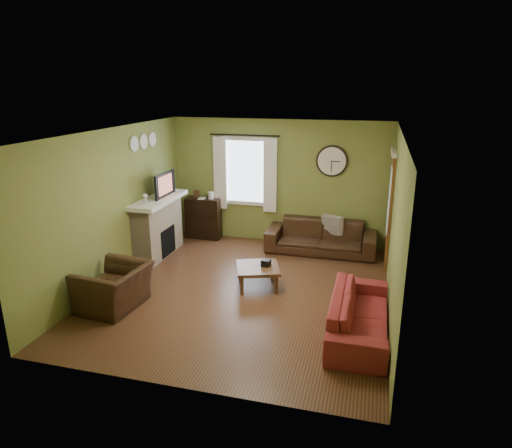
% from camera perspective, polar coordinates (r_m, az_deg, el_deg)
% --- Properties ---
extents(floor, '(4.60, 5.20, 0.00)m').
position_cam_1_polar(floor, '(7.66, -1.51, -8.33)').
color(floor, '#52311F').
rests_on(floor, ground).
extents(ceiling, '(4.60, 5.20, 0.00)m').
position_cam_1_polar(ceiling, '(6.94, -1.68, 11.40)').
color(ceiling, white).
rests_on(ceiling, ground).
extents(wall_left, '(0.00, 5.20, 2.60)m').
position_cam_1_polar(wall_left, '(8.12, -17.36, 2.17)').
color(wall_left, olive).
rests_on(wall_left, ground).
extents(wall_right, '(0.00, 5.20, 2.60)m').
position_cam_1_polar(wall_right, '(6.92, 16.99, -0.38)').
color(wall_right, olive).
rests_on(wall_right, ground).
extents(wall_back, '(4.60, 0.00, 2.60)m').
position_cam_1_polar(wall_back, '(9.63, 2.80, 5.25)').
color(wall_back, olive).
rests_on(wall_back, ground).
extents(wall_front, '(4.60, 0.00, 2.60)m').
position_cam_1_polar(wall_front, '(4.90, -10.28, -7.26)').
color(wall_front, olive).
rests_on(wall_front, ground).
extents(fireplace, '(0.40, 1.40, 1.10)m').
position_cam_1_polar(fireplace, '(9.19, -12.14, -0.57)').
color(fireplace, '#C7B189').
rests_on(fireplace, floor).
extents(firebox, '(0.04, 0.60, 0.55)m').
position_cam_1_polar(firebox, '(9.19, -10.99, -2.15)').
color(firebox, black).
rests_on(firebox, fireplace).
extents(mantel, '(0.58, 1.60, 0.08)m').
position_cam_1_polar(mantel, '(9.02, -12.21, 2.98)').
color(mantel, white).
rests_on(mantel, fireplace).
extents(tv, '(0.08, 0.60, 0.35)m').
position_cam_1_polar(tv, '(9.09, -11.76, 4.51)').
color(tv, black).
rests_on(tv, mantel).
extents(tv_screen, '(0.02, 0.62, 0.36)m').
position_cam_1_polar(tv_screen, '(9.04, -11.32, 4.84)').
color(tv_screen, '#994C3F').
rests_on(tv_screen, mantel).
extents(medallion_left, '(0.28, 0.28, 0.03)m').
position_cam_1_polar(medallion_left, '(8.61, -15.00, 9.65)').
color(medallion_left, white).
rests_on(medallion_left, wall_left).
extents(medallion_mid, '(0.28, 0.28, 0.03)m').
position_cam_1_polar(medallion_mid, '(8.91, -13.89, 9.98)').
color(medallion_mid, white).
rests_on(medallion_mid, wall_left).
extents(medallion_right, '(0.28, 0.28, 0.03)m').
position_cam_1_polar(medallion_right, '(9.22, -12.85, 10.28)').
color(medallion_right, white).
rests_on(medallion_right, wall_left).
extents(window_pane, '(1.00, 0.02, 1.30)m').
position_cam_1_polar(window_pane, '(9.74, -1.26, 6.60)').
color(window_pane, silver).
rests_on(window_pane, wall_back).
extents(curtain_rod, '(0.03, 0.03, 1.50)m').
position_cam_1_polar(curtain_rod, '(9.53, -1.46, 11.04)').
color(curtain_rod, black).
rests_on(curtain_rod, wall_back).
extents(curtain_left, '(0.28, 0.04, 1.55)m').
position_cam_1_polar(curtain_left, '(9.82, -4.52, 6.35)').
color(curtain_left, white).
rests_on(curtain_left, wall_back).
extents(curtain_right, '(0.28, 0.04, 1.55)m').
position_cam_1_polar(curtain_right, '(9.52, 1.77, 6.04)').
color(curtain_right, white).
rests_on(curtain_right, wall_back).
extents(wall_clock, '(0.64, 0.06, 0.64)m').
position_cam_1_polar(wall_clock, '(9.33, 9.46, 7.76)').
color(wall_clock, white).
rests_on(wall_clock, wall_back).
extents(door, '(0.05, 0.90, 2.10)m').
position_cam_1_polar(door, '(8.77, 16.37, 1.65)').
color(door, brown).
rests_on(door, floor).
extents(bookshelf, '(0.76, 0.32, 0.90)m').
position_cam_1_polar(bookshelf, '(10.09, -6.58, 0.74)').
color(bookshelf, black).
rests_on(bookshelf, floor).
extents(book, '(0.17, 0.22, 0.02)m').
position_cam_1_polar(book, '(9.92, -7.19, 3.47)').
color(book, '#53341F').
rests_on(book, bookshelf).
extents(sofa_brown, '(2.18, 0.85, 0.64)m').
position_cam_1_polar(sofa_brown, '(9.32, 8.10, -1.60)').
color(sofa_brown, '#321E12').
rests_on(sofa_brown, floor).
extents(pillow_left, '(0.41, 0.24, 0.39)m').
position_cam_1_polar(pillow_left, '(9.36, 9.42, -0.09)').
color(pillow_left, gray).
rests_on(pillow_left, sofa_brown).
extents(pillow_right, '(0.39, 0.18, 0.37)m').
position_cam_1_polar(pillow_right, '(9.33, 9.71, -0.15)').
color(pillow_right, gray).
rests_on(pillow_right, sofa_brown).
extents(sofa_red, '(0.76, 1.94, 0.57)m').
position_cam_1_polar(sofa_red, '(6.50, 12.80, -10.94)').
color(sofa_red, maroon).
rests_on(sofa_red, floor).
extents(armchair, '(0.97, 1.08, 0.66)m').
position_cam_1_polar(armchair, '(7.33, -17.30, -7.57)').
color(armchair, '#321E12').
rests_on(armchair, floor).
extents(coffee_table, '(0.89, 0.89, 0.37)m').
position_cam_1_polar(coffee_table, '(7.71, 0.21, -6.60)').
color(coffee_table, '#53341F').
rests_on(coffee_table, floor).
extents(tissue_box, '(0.16, 0.16, 0.11)m').
position_cam_1_polar(tissue_box, '(7.66, 1.26, -5.05)').
color(tissue_box, black).
rests_on(tissue_box, coffee_table).
extents(wine_glass_a, '(0.07, 0.07, 0.20)m').
position_cam_1_polar(wine_glass_a, '(8.53, -13.71, 3.03)').
color(wine_glass_a, white).
rests_on(wine_glass_a, mantel).
extents(wine_glass_b, '(0.06, 0.06, 0.18)m').
position_cam_1_polar(wine_glass_b, '(8.57, -13.56, 3.05)').
color(wine_glass_b, white).
rests_on(wine_glass_b, mantel).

